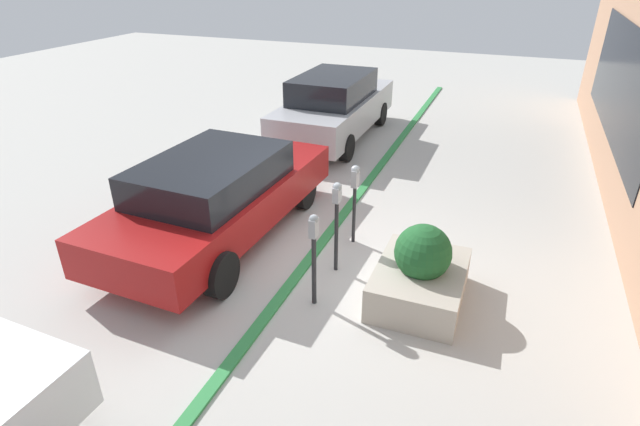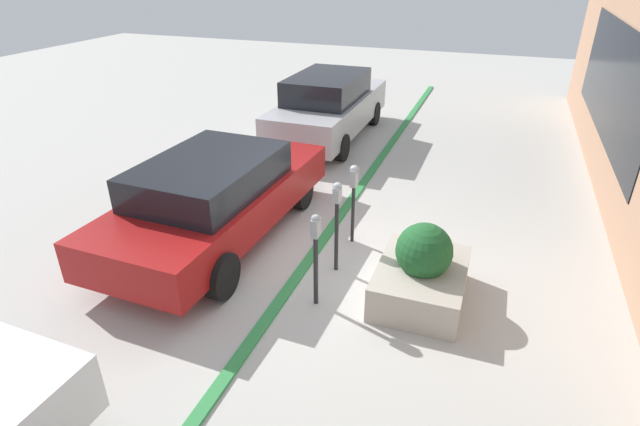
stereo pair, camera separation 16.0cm
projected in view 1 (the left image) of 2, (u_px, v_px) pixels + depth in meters
ground_plane at (313, 263)px, 7.72m from camera, size 40.00×40.00×0.00m
curb_strip at (308, 261)px, 7.74m from camera, size 24.50×0.16×0.04m
parking_meter_nearest at (314, 246)px, 6.42m from camera, size 0.14×0.12×1.36m
parking_meter_second at (337, 211)px, 7.10m from camera, size 0.16×0.13×1.44m
parking_meter_middle at (355, 187)px, 7.84m from camera, size 0.17×0.15×1.36m
planter_box at (421, 274)px, 6.71m from camera, size 1.55×1.16×1.14m
parked_car_middle at (218, 195)px, 8.11m from camera, size 4.80×2.06×1.46m
parked_car_rear at (335, 106)px, 12.62m from camera, size 4.77×1.84×1.65m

